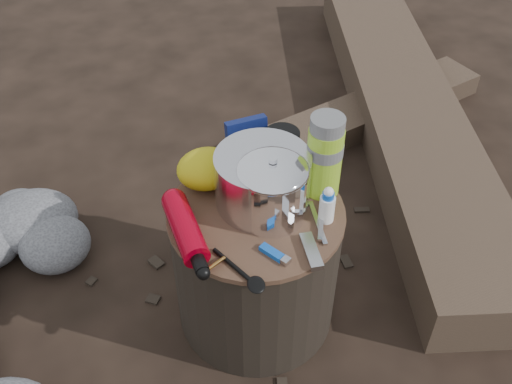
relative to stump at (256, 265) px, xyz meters
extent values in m
plane|color=black|center=(0.00, 0.00, -0.21)|extent=(60.00, 60.00, 0.00)
cylinder|color=black|center=(0.00, 0.00, 0.00)|extent=(0.45, 0.45, 0.41)
cube|color=#423326|center=(0.80, 0.74, -0.12)|extent=(0.75, 2.14, 0.18)
cube|color=#423326|center=(0.69, 0.82, -0.16)|extent=(1.09, 0.54, 0.09)
cylinder|color=silver|center=(0.02, 0.03, 0.28)|extent=(0.24, 0.24, 0.15)
cylinder|color=white|center=(0.04, -0.02, 0.29)|extent=(0.17, 0.17, 0.17)
cylinder|color=#9ACF27|center=(0.19, 0.04, 0.32)|extent=(0.09, 0.09, 0.22)
cylinder|color=black|center=(0.10, 0.13, 0.27)|extent=(0.09, 0.09, 0.13)
ellipsoid|color=gold|center=(-0.10, 0.13, 0.26)|extent=(0.16, 0.13, 0.11)
cube|color=#0D174D|center=(0.02, 0.19, 0.28)|extent=(0.11, 0.04, 0.14)
cube|color=blue|center=(0.00, -0.15, 0.21)|extent=(0.06, 0.08, 0.01)
cube|color=#B8B8BD|center=(0.09, -0.17, 0.21)|extent=(0.04, 0.11, 0.02)
cylinder|color=white|center=(0.16, -0.07, 0.25)|extent=(0.04, 0.04, 0.09)
camera|label=1|loc=(-0.26, -1.04, 1.25)|focal=41.66mm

